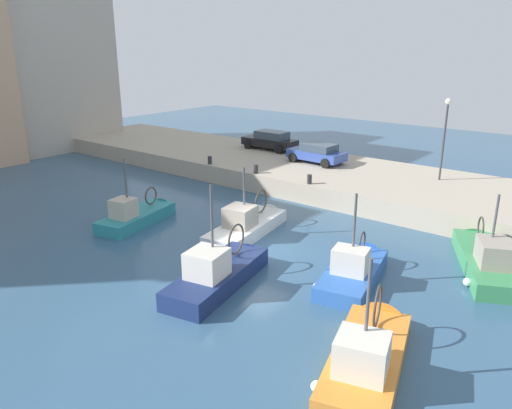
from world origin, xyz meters
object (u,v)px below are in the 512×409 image
object	(u,v)px
mooring_bollard_north	(210,160)
fishing_boat_teal	(141,219)
fishing_boat_blue	(355,274)
fishing_boat_navy	(222,279)
parked_car_blue	(317,153)
quay_streetlamp	(445,126)
parked_car_black	(270,140)
mooring_bollard_south	(309,179)
fishing_boat_orange	(369,356)
fishing_boat_green	(483,264)
mooring_bollard_mid	(256,169)
fishing_boat_white	(250,229)

from	to	relation	value
mooring_bollard_north	fishing_boat_teal	bearing A→B (deg)	-161.65
fishing_boat_blue	fishing_boat_navy	distance (m)	5.40
fishing_boat_teal	parked_car_blue	xyz separation A→B (m)	(13.10, -2.77, 1.77)
fishing_boat_teal	quay_streetlamp	bearing A→B (deg)	-38.13
parked_car_black	mooring_bollard_south	xyz separation A→B (m)	(-6.46, -7.72, -0.46)
fishing_boat_teal	mooring_bollard_north	distance (m)	8.79
fishing_boat_orange	quay_streetlamp	world-z (taller)	quay_streetlamp
mooring_bollard_south	parked_car_blue	bearing A→B (deg)	27.26
fishing_boat_navy	fishing_boat_green	world-z (taller)	fishing_boat_navy
fishing_boat_navy	parked_car_black	world-z (taller)	fishing_boat_navy
parked_car_blue	fishing_boat_green	bearing A→B (deg)	-120.55
mooring_bollard_north	quay_streetlamp	size ratio (longest dim) A/B	0.11
mooring_bollard_mid	fishing_boat_teal	bearing A→B (deg)	171.29
fishing_boat_navy	quay_streetlamp	world-z (taller)	quay_streetlamp
fishing_boat_teal	parked_car_blue	size ratio (longest dim) A/B	1.42
mooring_bollard_north	mooring_bollard_mid	bearing A→B (deg)	-90.00
mooring_bollard_south	mooring_bollard_north	distance (m)	8.00
parked_car_black	mooring_bollard_mid	xyz separation A→B (m)	(-6.46, -3.72, -0.46)
fishing_boat_green	quay_streetlamp	size ratio (longest dim) A/B	1.40
parked_car_black	mooring_bollard_north	world-z (taller)	parked_car_black
fishing_boat_blue	parked_car_blue	xyz separation A→B (m)	(11.92, 9.25, 1.77)
parked_car_black	quay_streetlamp	distance (m)	13.63
fishing_boat_green	mooring_bollard_north	world-z (taller)	fishing_boat_green
mooring_bollard_south	mooring_bollard_mid	distance (m)	4.00
fishing_boat_white	mooring_bollard_north	xyz separation A→B (m)	(5.84, 8.26, 1.32)
fishing_boat_navy	mooring_bollard_south	xyz separation A→B (m)	(10.82, 2.87, 1.31)
fishing_boat_white	parked_car_black	bearing A→B (deg)	32.98
parked_car_blue	quay_streetlamp	distance (m)	8.57
fishing_boat_teal	mooring_bollard_north	bearing A→B (deg)	18.35
mooring_bollard_south	fishing_boat_navy	bearing A→B (deg)	-165.14
fishing_boat_navy	quay_streetlamp	distance (m)	17.24
fishing_boat_green	mooring_bollard_mid	size ratio (longest dim) A/B	12.31
fishing_boat_green	fishing_boat_navy	bearing A→B (deg)	135.89
fishing_boat_white	parked_car_black	xyz separation A→B (m)	(12.30, 7.98, 1.78)
fishing_boat_green	fishing_boat_orange	distance (m)	9.04
fishing_boat_green	mooring_bollard_north	size ratio (longest dim) A/B	12.31
fishing_boat_navy	fishing_boat_teal	size ratio (longest dim) A/B	1.14
fishing_boat_blue	fishing_boat_teal	distance (m)	12.08
fishing_boat_teal	mooring_bollard_mid	distance (m)	8.45
fishing_boat_blue	mooring_bollard_south	world-z (taller)	fishing_boat_blue
mooring_bollard_mid	mooring_bollard_north	world-z (taller)	same
fishing_boat_teal	fishing_boat_orange	distance (m)	15.42
fishing_boat_green	mooring_bollard_mid	world-z (taller)	fishing_boat_green
parked_car_blue	mooring_bollard_south	xyz separation A→B (m)	(-4.85, -2.50, -0.42)
fishing_boat_teal	mooring_bollard_south	bearing A→B (deg)	-32.54
parked_car_black	fishing_boat_green	bearing A→B (deg)	-117.02
fishing_boat_orange	mooring_bollard_south	distance (m)	15.40
fishing_boat_navy	parked_car_black	distance (m)	20.35
fishing_boat_navy	mooring_bollard_mid	size ratio (longest dim) A/B	11.67
mooring_bollard_south	mooring_bollard_north	size ratio (longest dim) A/B	1.00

